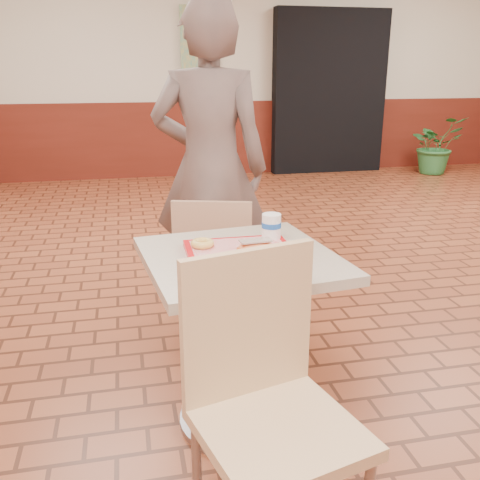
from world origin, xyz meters
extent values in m
cube|color=brown|center=(0.00, 0.00, 0.00)|extent=(8.00, 10.00, 0.01)
cube|color=beige|center=(0.00, 5.00, 1.50)|extent=(8.00, 0.01, 3.00)
cube|color=#581B11|center=(0.00, 4.98, 0.50)|extent=(8.00, 0.04, 1.00)
cube|color=black|center=(1.20, 4.88, 1.10)|extent=(1.60, 0.22, 2.20)
cube|color=gray|center=(-0.60, 4.94, 1.60)|extent=(0.50, 0.03, 1.20)
cube|color=#B9AB95|center=(-1.23, -0.50, 0.74)|extent=(0.72, 0.72, 0.04)
cylinder|color=gray|center=(-1.23, -0.50, 0.36)|extent=(0.08, 0.08, 0.72)
cylinder|color=gray|center=(-1.23, -0.50, 0.01)|extent=(0.52, 0.52, 0.03)
cube|color=#DCB484|center=(-1.26, -1.16, 0.44)|extent=(0.53, 0.53, 0.04)
cube|color=#DCB484|center=(-1.31, -0.97, 0.70)|extent=(0.43, 0.14, 0.48)
cylinder|color=gray|center=(-1.49, -1.03, 0.21)|extent=(0.03, 0.03, 0.42)
cylinder|color=gray|center=(-1.12, -0.94, 0.21)|extent=(0.03, 0.03, 0.42)
cube|color=tan|center=(-1.21, 0.21, 0.40)|extent=(0.48, 0.48, 0.04)
cube|color=tan|center=(-1.25, 0.04, 0.63)|extent=(0.38, 0.13, 0.42)
cylinder|color=gray|center=(-1.00, 0.32, 0.19)|extent=(0.03, 0.03, 0.38)
cylinder|color=gray|center=(-1.32, 0.41, 0.19)|extent=(0.03, 0.03, 0.38)
cylinder|color=gray|center=(-1.09, 0.00, 0.19)|extent=(0.03, 0.03, 0.38)
cylinder|color=gray|center=(-1.41, 0.09, 0.19)|extent=(0.03, 0.03, 0.38)
imported|color=#6E5955|center=(-1.18, 0.55, 0.90)|extent=(0.75, 0.59, 1.80)
cube|color=red|center=(-1.23, -0.50, 0.77)|extent=(0.41, 0.32, 0.02)
cube|color=#E18585|center=(-1.23, -0.50, 0.78)|extent=(0.36, 0.27, 0.00)
torus|color=#F2C158|center=(-1.37, -0.45, 0.79)|extent=(0.12, 0.12, 0.03)
ellipsoid|color=#EB7A45|center=(-1.18, -0.53, 0.80)|extent=(0.14, 0.08, 0.04)
cube|color=#F0E4D0|center=(-1.18, -0.53, 0.82)|extent=(0.12, 0.06, 0.01)
ellipsoid|color=#CA501C|center=(-1.24, -0.54, 0.79)|extent=(0.03, 0.03, 0.02)
cylinder|color=white|center=(-1.08, -0.39, 0.83)|extent=(0.08, 0.08, 0.10)
cylinder|color=blue|center=(-1.08, -0.39, 0.84)|extent=(0.08, 0.08, 0.02)
imported|color=#2E7337|center=(2.64, 4.40, 0.40)|extent=(0.80, 0.72, 0.80)
camera|label=1|loc=(-1.64, -2.40, 1.45)|focal=40.00mm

